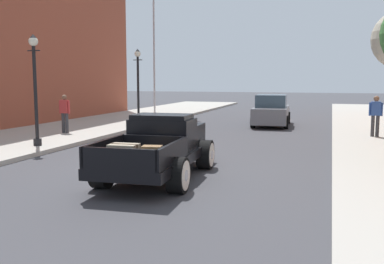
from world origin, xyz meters
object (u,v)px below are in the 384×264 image
Objects in this scene: hotrod_truck_black at (162,147)px; street_lamp_near at (35,82)px; car_background_grey at (271,111)px; pedestrian_sidewalk_right at (376,114)px; flagpole at (157,29)px; pedestrian_sidewalk_left at (65,111)px; street_lamp_far at (138,81)px.

street_lamp_near reaches higher than hotrod_truck_black.
street_lamp_near reaches higher than car_background_grey.
flagpole is at bearing 145.98° from pedestrian_sidewalk_right.
street_lamp_near is at bearing -71.31° from pedestrian_sidewalk_left.
street_lamp_far reaches higher than pedestrian_sidewalk_left.
pedestrian_sidewalk_left is at bearing 108.69° from street_lamp_near.
street_lamp_near is 0.42× the size of flagpole.
street_lamp_far is 8.00m from flagpole.
street_lamp_near and street_lamp_far have the same top height.
hotrod_truck_black is 1.14× the size of car_background_grey.
flagpole reaches higher than hotrod_truck_black.
flagpole is at bearing 95.81° from street_lamp_near.
flagpole reaches higher than car_background_grey.
hotrod_truck_black is 11.92m from street_lamp_far.
pedestrian_sidewalk_left and pedestrian_sidewalk_right have the same top height.
pedestrian_sidewalk_right is at bearing 28.21° from street_lamp_near.
pedestrian_sidewalk_left is (-6.85, 5.98, 0.33)m from hotrod_truck_black.
street_lamp_near is at bearing 155.96° from hotrod_truck_black.
flagpole reaches higher than pedestrian_sidewalk_left.
pedestrian_sidewalk_left is at bearing -138.57° from car_background_grey.
pedestrian_sidewalk_right is (12.68, 2.73, 0.00)m from pedestrian_sidewalk_left.
street_lamp_far is (0.25, 7.95, 0.00)m from street_lamp_near.
hotrod_truck_black is 19.60m from flagpole.
pedestrian_sidewalk_right is 11.48m from street_lamp_far.
car_background_grey is 12.57m from street_lamp_near.
car_background_grey is (1.10, 13.00, 0.01)m from hotrod_truck_black.
car_background_grey is 7.18m from street_lamp_far.
hotrod_truck_black is 13.04m from car_background_grey.
car_background_grey reaches higher than hotrod_truck_black.
flagpole is (-8.31, 4.52, 5.00)m from car_background_grey.
pedestrian_sidewalk_left is at bearing -107.45° from street_lamp_far.
hotrod_truck_black is at bearing -67.64° from flagpole.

